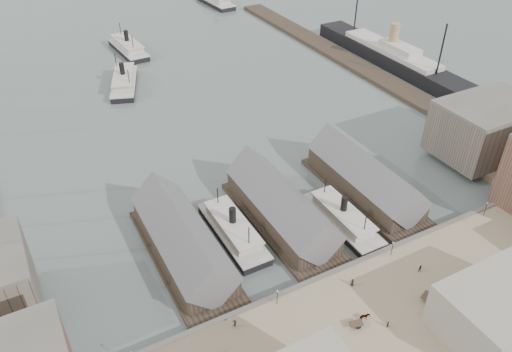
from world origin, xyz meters
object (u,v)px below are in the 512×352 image
ferry_docked_west (233,230)px  horse_cart_right (435,296)px  ocean_steamer (391,56)px  horse_cart_center (362,319)px

ferry_docked_west → horse_cart_right: ferry_docked_west is taller
ferry_docked_west → ocean_steamer: size_ratio=0.30×
ferry_docked_west → horse_cart_center: (10.42, -36.35, 0.65)m
ferry_docked_west → horse_cart_right: size_ratio=5.45×
ferry_docked_west → horse_cart_center: ferry_docked_west is taller
horse_cart_right → horse_cart_center: bearing=59.0°
ocean_steamer → horse_cart_right: size_ratio=18.09×
horse_cart_center → horse_cart_right: size_ratio=1.05×
ocean_steamer → horse_cart_right: ocean_steamer is taller
ferry_docked_west → ocean_steamer: bearing=31.9°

